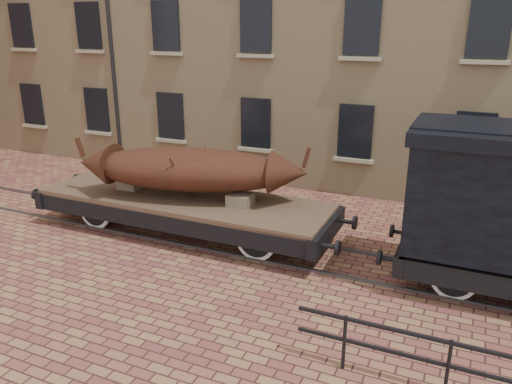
% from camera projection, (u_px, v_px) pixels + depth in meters
% --- Properties ---
extents(ground, '(90.00, 90.00, 0.00)m').
position_uv_depth(ground, '(266.00, 248.00, 12.77)').
color(ground, brown).
extents(rail_track, '(30.00, 1.52, 0.06)m').
position_uv_depth(rail_track, '(266.00, 247.00, 12.76)').
color(rail_track, '#59595E').
rests_on(rail_track, ground).
extents(flatcar_wagon, '(9.06, 2.46, 1.37)m').
position_uv_depth(flatcar_wagon, '(183.00, 204.00, 13.44)').
color(flatcar_wagon, brown).
rests_on(flatcar_wagon, ground).
extents(iron_boat, '(6.24, 2.98, 1.52)m').
position_uv_depth(iron_boat, '(190.00, 169.00, 13.02)').
color(iron_boat, '#481B13').
rests_on(iron_boat, flatcar_wagon).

